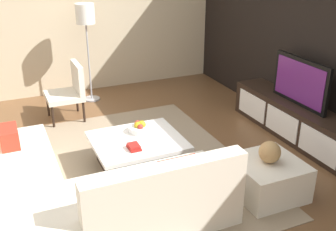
{
  "coord_description": "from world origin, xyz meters",
  "views": [
    {
      "loc": [
        4.01,
        -1.3,
        2.56
      ],
      "look_at": [
        -0.2,
        0.54,
        0.57
      ],
      "focal_mm": 43.33,
      "sensor_mm": 36.0,
      "label": 1
    }
  ],
  "objects_px": {
    "ottoman": "(267,178)",
    "fruit_bowl": "(140,128)",
    "decorative_ball": "(270,152)",
    "coffee_table": "(138,152)",
    "accent_chair_near": "(70,89)",
    "floor_lamp": "(86,20)",
    "book_stack": "(134,147)",
    "television": "(300,82)",
    "sectional_couch": "(68,191)",
    "media_console": "(295,121)"
  },
  "relations": [
    {
      "from": "floor_lamp",
      "to": "ottoman",
      "type": "xyz_separation_m",
      "value": [
        3.6,
        1.05,
        -1.17
      ]
    },
    {
      "from": "television",
      "to": "fruit_bowl",
      "type": "distance_m",
      "value": 2.25
    },
    {
      "from": "coffee_table",
      "to": "decorative_ball",
      "type": "xyz_separation_m",
      "value": [
        1.1,
        1.09,
        0.32
      ]
    },
    {
      "from": "ottoman",
      "to": "decorative_ball",
      "type": "distance_m",
      "value": 0.32
    },
    {
      "from": "media_console",
      "to": "floor_lamp",
      "type": "relative_size",
      "value": 1.4
    },
    {
      "from": "floor_lamp",
      "to": "ottoman",
      "type": "bearing_deg",
      "value": 16.29
    },
    {
      "from": "accent_chair_near",
      "to": "floor_lamp",
      "type": "xyz_separation_m",
      "value": [
        -0.67,
        0.47,
        0.88
      ]
    },
    {
      "from": "television",
      "to": "ottoman",
      "type": "distance_m",
      "value": 1.69
    },
    {
      "from": "ottoman",
      "to": "decorative_ball",
      "type": "height_order",
      "value": "decorative_ball"
    },
    {
      "from": "fruit_bowl",
      "to": "decorative_ball",
      "type": "relative_size",
      "value": 1.2
    },
    {
      "from": "coffee_table",
      "to": "book_stack",
      "type": "bearing_deg",
      "value": -28.53
    },
    {
      "from": "media_console",
      "to": "ottoman",
      "type": "distance_m",
      "value": 1.57
    },
    {
      "from": "ottoman",
      "to": "fruit_bowl",
      "type": "distance_m",
      "value": 1.64
    },
    {
      "from": "media_console",
      "to": "fruit_bowl",
      "type": "xyz_separation_m",
      "value": [
        -0.28,
        -2.2,
        0.18
      ]
    },
    {
      "from": "accent_chair_near",
      "to": "decorative_ball",
      "type": "xyz_separation_m",
      "value": [
        2.92,
        1.52,
        0.03
      ]
    },
    {
      "from": "media_console",
      "to": "book_stack",
      "type": "relative_size",
      "value": 12.29
    },
    {
      "from": "coffee_table",
      "to": "accent_chair_near",
      "type": "height_order",
      "value": "accent_chair_near"
    },
    {
      "from": "ottoman",
      "to": "book_stack",
      "type": "relative_size",
      "value": 3.74
    },
    {
      "from": "television",
      "to": "coffee_table",
      "type": "height_order",
      "value": "television"
    },
    {
      "from": "media_console",
      "to": "ottoman",
      "type": "bearing_deg",
      "value": -50.34
    },
    {
      "from": "sectional_couch",
      "to": "floor_lamp",
      "type": "relative_size",
      "value": 1.46
    },
    {
      "from": "coffee_table",
      "to": "decorative_ball",
      "type": "height_order",
      "value": "decorative_ball"
    },
    {
      "from": "sectional_couch",
      "to": "fruit_bowl",
      "type": "relative_size",
      "value": 8.52
    },
    {
      "from": "decorative_ball",
      "to": "book_stack",
      "type": "distance_m",
      "value": 1.5
    },
    {
      "from": "accent_chair_near",
      "to": "ottoman",
      "type": "xyz_separation_m",
      "value": [
        2.92,
        1.52,
        -0.29
      ]
    },
    {
      "from": "television",
      "to": "book_stack",
      "type": "relative_size",
      "value": 5.47
    },
    {
      "from": "television",
      "to": "fruit_bowl",
      "type": "relative_size",
      "value": 3.66
    },
    {
      "from": "sectional_couch",
      "to": "fruit_bowl",
      "type": "bearing_deg",
      "value": 126.99
    },
    {
      "from": "television",
      "to": "book_stack",
      "type": "xyz_separation_m",
      "value": [
        0.12,
        -2.41,
        -0.41
      ]
    },
    {
      "from": "coffee_table",
      "to": "decorative_ball",
      "type": "bearing_deg",
      "value": 44.6
    },
    {
      "from": "television",
      "to": "accent_chair_near",
      "type": "bearing_deg",
      "value": -125.16
    },
    {
      "from": "coffee_table",
      "to": "floor_lamp",
      "type": "distance_m",
      "value": 2.76
    },
    {
      "from": "ottoman",
      "to": "decorative_ball",
      "type": "relative_size",
      "value": 2.99
    },
    {
      "from": "accent_chair_near",
      "to": "ottoman",
      "type": "height_order",
      "value": "accent_chair_near"
    },
    {
      "from": "accent_chair_near",
      "to": "decorative_ball",
      "type": "distance_m",
      "value": 3.29
    },
    {
      "from": "ottoman",
      "to": "fruit_bowl",
      "type": "relative_size",
      "value": 2.5
    },
    {
      "from": "television",
      "to": "ottoman",
      "type": "relative_size",
      "value": 1.46
    },
    {
      "from": "decorative_ball",
      "to": "floor_lamp",
      "type": "bearing_deg",
      "value": -163.71
    },
    {
      "from": "accent_chair_near",
      "to": "floor_lamp",
      "type": "distance_m",
      "value": 1.2
    },
    {
      "from": "media_console",
      "to": "book_stack",
      "type": "bearing_deg",
      "value": -87.23
    },
    {
      "from": "media_console",
      "to": "coffee_table",
      "type": "relative_size",
      "value": 2.17
    },
    {
      "from": "accent_chair_near",
      "to": "floor_lamp",
      "type": "relative_size",
      "value": 0.53
    },
    {
      "from": "media_console",
      "to": "book_stack",
      "type": "distance_m",
      "value": 2.42
    },
    {
      "from": "sectional_couch",
      "to": "decorative_ball",
      "type": "height_order",
      "value": "sectional_couch"
    },
    {
      "from": "ottoman",
      "to": "coffee_table",
      "type": "bearing_deg",
      "value": -135.4
    },
    {
      "from": "fruit_bowl",
      "to": "decorative_ball",
      "type": "height_order",
      "value": "decorative_ball"
    },
    {
      "from": "coffee_table",
      "to": "decorative_ball",
      "type": "distance_m",
      "value": 1.58
    },
    {
      "from": "sectional_couch",
      "to": "floor_lamp",
      "type": "distance_m",
      "value": 3.43
    },
    {
      "from": "coffee_table",
      "to": "book_stack",
      "type": "distance_m",
      "value": 0.32
    },
    {
      "from": "fruit_bowl",
      "to": "book_stack",
      "type": "height_order",
      "value": "fruit_bowl"
    }
  ]
}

